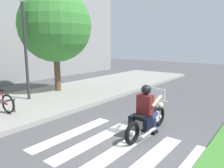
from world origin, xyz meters
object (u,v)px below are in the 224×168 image
Objects in this scene: motorcycle at (148,119)px; street_lamp at (25,40)px; rider at (147,107)px; tree_near_rack at (55,26)px.

street_lamp is (-0.18, 5.59, 2.19)m from motorcycle.
street_lamp is at bearing 91.88° from motorcycle.
tree_near_rack reaches higher than rider.
motorcycle is 1.52× the size of rider.
street_lamp reaches higher than motorcycle.
tree_near_rack reaches higher than motorcycle.
street_lamp is at bearing 91.07° from rider.
tree_near_rack is at bearing 74.40° from motorcycle.
street_lamp is at bearing -167.85° from tree_near_rack.
motorcycle is at bearing -2.02° from rider.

